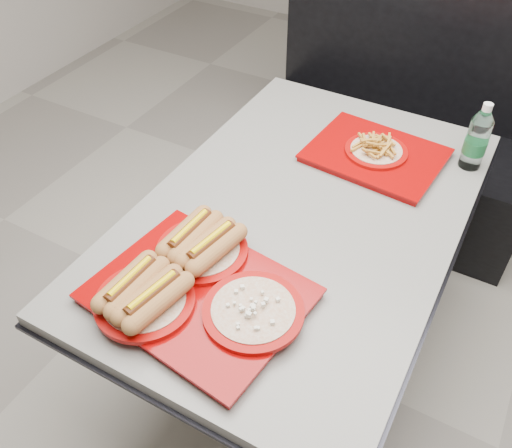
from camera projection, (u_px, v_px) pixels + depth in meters
The scene contains 6 objects.
ground at pixel (290, 352), 2.14m from camera, with size 6.00×6.00×0.00m, color gray.
diner_table at pixel (298, 249), 1.74m from camera, with size 0.92×1.42×0.75m.
booth_bench at pixel (396, 132), 2.57m from camera, with size 1.30×0.57×1.35m.
tray_near at pixel (193, 284), 1.37m from camera, with size 0.56×0.48×0.11m.
tray_far at pixel (376, 152), 1.81m from camera, with size 0.46×0.37×0.08m.
water_bottle at pixel (477, 140), 1.73m from camera, with size 0.07×0.07×0.23m.
Camera 1 is at (0.48, -1.13, 1.83)m, focal length 38.00 mm.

